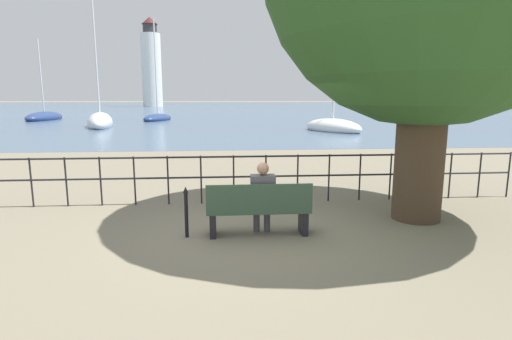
{
  "coord_description": "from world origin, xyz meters",
  "views": [
    {
      "loc": [
        -0.58,
        -6.4,
        2.24
      ],
      "look_at": [
        0.0,
        0.5,
        1.01
      ],
      "focal_mm": 28.0,
      "sensor_mm": 36.0,
      "label": 1
    }
  ],
  "objects_px": {
    "seated_person_left": "(263,195)",
    "closed_umbrella": "(186,209)",
    "sailboat_1": "(158,118)",
    "sailboat_3": "(333,127)",
    "harbor_lighthouse": "(151,66)",
    "sailboat_2": "(45,117)",
    "sailboat_0": "(100,122)",
    "park_bench": "(259,210)"
  },
  "relations": [
    {
      "from": "sailboat_0",
      "to": "sailboat_2",
      "type": "bearing_deg",
      "value": 114.86
    },
    {
      "from": "sailboat_0",
      "to": "harbor_lighthouse",
      "type": "relative_size",
      "value": 0.45
    },
    {
      "from": "sailboat_1",
      "to": "sailboat_3",
      "type": "xyz_separation_m",
      "value": [
        14.69,
        -16.01,
        0.01
      ]
    },
    {
      "from": "sailboat_1",
      "to": "sailboat_2",
      "type": "relative_size",
      "value": 1.2
    },
    {
      "from": "park_bench",
      "to": "sailboat_2",
      "type": "height_order",
      "value": "sailboat_2"
    },
    {
      "from": "sailboat_2",
      "to": "sailboat_0",
      "type": "bearing_deg",
      "value": -50.96
    },
    {
      "from": "seated_person_left",
      "to": "harbor_lighthouse",
      "type": "bearing_deg",
      "value": 100.28
    },
    {
      "from": "closed_umbrella",
      "to": "sailboat_2",
      "type": "distance_m",
      "value": 43.55
    },
    {
      "from": "seated_person_left",
      "to": "sailboat_3",
      "type": "xyz_separation_m",
      "value": [
        7.14,
        21.37,
        -0.37
      ]
    },
    {
      "from": "park_bench",
      "to": "closed_umbrella",
      "type": "distance_m",
      "value": 1.19
    },
    {
      "from": "closed_umbrella",
      "to": "sailboat_0",
      "type": "height_order",
      "value": "sailboat_0"
    },
    {
      "from": "park_bench",
      "to": "sailboat_2",
      "type": "relative_size",
      "value": 0.19
    },
    {
      "from": "park_bench",
      "to": "sailboat_1",
      "type": "height_order",
      "value": "sailboat_1"
    },
    {
      "from": "park_bench",
      "to": "sailboat_1",
      "type": "relative_size",
      "value": 0.16
    },
    {
      "from": "sailboat_0",
      "to": "sailboat_1",
      "type": "relative_size",
      "value": 1.09
    },
    {
      "from": "closed_umbrella",
      "to": "harbor_lighthouse",
      "type": "height_order",
      "value": "harbor_lighthouse"
    },
    {
      "from": "park_bench",
      "to": "sailboat_0",
      "type": "xyz_separation_m",
      "value": [
        -10.66,
        27.84,
        -0.05
      ]
    },
    {
      "from": "park_bench",
      "to": "closed_umbrella",
      "type": "bearing_deg",
      "value": 179.33
    },
    {
      "from": "harbor_lighthouse",
      "to": "closed_umbrella",
      "type": "bearing_deg",
      "value": -80.31
    },
    {
      "from": "seated_person_left",
      "to": "sailboat_3",
      "type": "distance_m",
      "value": 22.54
    },
    {
      "from": "sailboat_1",
      "to": "harbor_lighthouse",
      "type": "distance_m",
      "value": 84.52
    },
    {
      "from": "seated_person_left",
      "to": "sailboat_2",
      "type": "relative_size",
      "value": 0.14
    },
    {
      "from": "harbor_lighthouse",
      "to": "sailboat_2",
      "type": "bearing_deg",
      "value": -88.76
    },
    {
      "from": "sailboat_1",
      "to": "closed_umbrella",
      "type": "bearing_deg",
      "value": -67.82
    },
    {
      "from": "seated_person_left",
      "to": "closed_umbrella",
      "type": "distance_m",
      "value": 1.27
    },
    {
      "from": "sailboat_1",
      "to": "sailboat_3",
      "type": "distance_m",
      "value": 21.73
    },
    {
      "from": "sailboat_0",
      "to": "seated_person_left",
      "type": "bearing_deg",
      "value": -82.89
    },
    {
      "from": "park_bench",
      "to": "sailboat_2",
      "type": "bearing_deg",
      "value": 116.87
    },
    {
      "from": "sailboat_1",
      "to": "sailboat_2",
      "type": "height_order",
      "value": "sailboat_1"
    },
    {
      "from": "harbor_lighthouse",
      "to": "sailboat_0",
      "type": "bearing_deg",
      "value": -83.19
    },
    {
      "from": "sailboat_0",
      "to": "sailboat_1",
      "type": "height_order",
      "value": "sailboat_0"
    },
    {
      "from": "closed_umbrella",
      "to": "sailboat_0",
      "type": "xyz_separation_m",
      "value": [
        -9.47,
        27.82,
        -0.1
      ]
    },
    {
      "from": "sailboat_2",
      "to": "sailboat_3",
      "type": "bearing_deg",
      "value": -33.22
    },
    {
      "from": "sailboat_0",
      "to": "sailboat_1",
      "type": "xyz_separation_m",
      "value": [
        3.18,
        9.62,
        -0.09
      ]
    },
    {
      "from": "sailboat_0",
      "to": "sailboat_2",
      "type": "height_order",
      "value": "sailboat_0"
    },
    {
      "from": "seated_person_left",
      "to": "closed_umbrella",
      "type": "height_order",
      "value": "seated_person_left"
    },
    {
      "from": "sailboat_1",
      "to": "seated_person_left",
      "type": "bearing_deg",
      "value": -65.94
    },
    {
      "from": "sailboat_2",
      "to": "sailboat_1",
      "type": "bearing_deg",
      "value": -8.38
    },
    {
      "from": "sailboat_2",
      "to": "harbor_lighthouse",
      "type": "distance_m",
      "value": 81.49
    },
    {
      "from": "closed_umbrella",
      "to": "sailboat_3",
      "type": "distance_m",
      "value": 23.02
    },
    {
      "from": "sailboat_2",
      "to": "sailboat_3",
      "type": "relative_size",
      "value": 1.05
    },
    {
      "from": "seated_person_left",
      "to": "harbor_lighthouse",
      "type": "distance_m",
      "value": 122.34
    }
  ]
}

